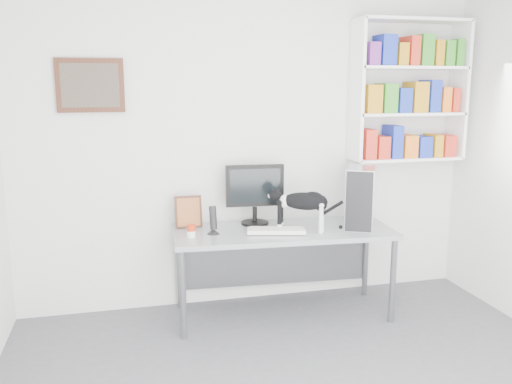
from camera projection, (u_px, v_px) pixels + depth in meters
room at (341, 196)px, 2.78m from camera, size 4.01×4.01×2.70m
bookshelf at (409, 91)px, 4.77m from camera, size 1.03×0.28×1.24m
wall_art at (90, 85)px, 4.24m from camera, size 0.52×0.04×0.42m
desk at (283, 273)px, 4.50m from camera, size 1.82×0.81×0.74m
monitor at (255, 194)px, 4.54m from camera, size 0.51×0.27×0.52m
keyboard at (276, 231)px, 4.33m from camera, size 0.49×0.28×0.04m
pc_tower at (360, 196)px, 4.53m from camera, size 0.42×0.55×0.50m
speaker at (213, 220)px, 4.28m from camera, size 0.12×0.12×0.24m
leaning_print at (188, 211)px, 4.47m from camera, size 0.22×0.09×0.27m
soup_can at (191, 231)px, 4.20m from camera, size 0.09×0.09×0.10m
cat at (303, 211)px, 4.35m from camera, size 0.55×0.38×0.34m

